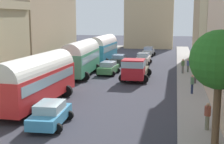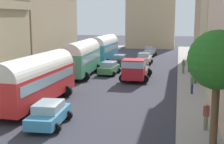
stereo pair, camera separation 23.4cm
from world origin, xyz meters
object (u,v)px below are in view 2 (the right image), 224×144
object	(u,v)px
pedestrian_0	(192,83)
pedestrian_3	(206,116)
car_0	(144,59)
car_2	(49,114)
car_4	(120,60)
parked_bus_2	(104,48)
car_3	(109,68)
pedestrian_4	(189,65)
cargo_truck_0	(135,69)
parked_bus_0	(36,78)
car_1	(150,52)
pedestrian_1	(196,74)
pedestrian_2	(183,66)
parked_bus_1	(82,57)

from	to	relation	value
pedestrian_0	pedestrian_3	size ratio (longest dim) A/B	1.02
car_0	car_2	bearing A→B (deg)	-96.42
car_2	car_4	distance (m)	25.98
pedestrian_0	parked_bus_2	bearing A→B (deg)	123.83
parked_bus_2	pedestrian_0	xyz separation A→B (m)	(11.99, -17.88, -1.16)
car_3	pedestrian_4	world-z (taller)	pedestrian_4
parked_bus_2	cargo_truck_0	distance (m)	14.12
parked_bus_0	cargo_truck_0	bearing A→B (deg)	61.25
car_1	car_4	world-z (taller)	car_1
pedestrian_0	pedestrian_1	xyz separation A→B (m)	(0.52, 4.49, 0.04)
cargo_truck_0	car_4	size ratio (longest dim) A/B	1.77
parked_bus_0	pedestrian_3	size ratio (longest dim) A/B	5.51
car_3	parked_bus_0	bearing A→B (deg)	-100.09
parked_bus_2	pedestrian_2	distance (m)	13.84
car_2	pedestrian_0	world-z (taller)	pedestrian_0
car_3	pedestrian_4	xyz separation A→B (m)	(9.19, 2.59, 0.23)
parked_bus_2	car_3	xyz separation A→B (m)	(2.83, -9.46, -1.45)
parked_bus_2	pedestrian_2	size ratio (longest dim) A/B	4.82
car_3	car_4	bearing A→B (deg)	91.33
pedestrian_3	parked_bus_2	bearing A→B (deg)	114.85
car_0	pedestrian_4	xyz separation A→B (m)	(5.99, -6.20, 0.17)
parked_bus_1	cargo_truck_0	distance (m)	6.60
car_3	pedestrian_1	xyz separation A→B (m)	(9.67, -3.94, 0.33)
car_3	pedestrian_3	size ratio (longest dim) A/B	2.23
parked_bus_1	pedestrian_3	bearing A→B (deg)	-51.72
pedestrian_3	parked_bus_0	bearing A→B (deg)	165.03
pedestrian_1	pedestrian_4	world-z (taller)	pedestrian_1
car_1	car_0	bearing A→B (deg)	-89.55
parked_bus_1	pedestrian_0	distance (m)	13.83
pedestrian_2	car_4	bearing A→B (deg)	144.96
pedestrian_4	car_3	bearing A→B (deg)	-164.24
parked_bus_1	car_1	distance (m)	21.12
parked_bus_2	car_0	bearing A→B (deg)	-6.32
car_0	pedestrian_0	xyz separation A→B (m)	(5.96, -17.22, 0.23)
pedestrian_2	pedestrian_3	bearing A→B (deg)	-86.88
parked_bus_2	car_4	world-z (taller)	parked_bus_2
car_2	car_3	size ratio (longest dim) A/B	1.04
pedestrian_1	pedestrian_4	size ratio (longest dim) A/B	1.10
car_1	pedestrian_4	distance (m)	17.11
car_3	pedestrian_1	world-z (taller)	pedestrian_1
parked_bus_1	car_0	distance (m)	12.12
parked_bus_0	car_2	bearing A→B (deg)	-56.36
car_0	parked_bus_2	bearing A→B (deg)	173.68
parked_bus_1	car_1	size ratio (longest dim) A/B	2.16
parked_bus_0	car_0	distance (m)	23.67
pedestrian_1	car_4	bearing A→B (deg)	129.98
car_4	pedestrian_2	bearing A→B (deg)	-35.04
pedestrian_0	pedestrian_2	bearing A→B (deg)	93.36
car_3	pedestrian_0	world-z (taller)	pedestrian_0
pedestrian_0	pedestrian_1	distance (m)	4.52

